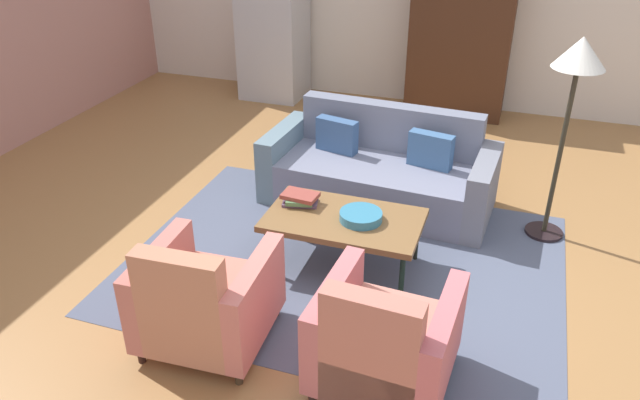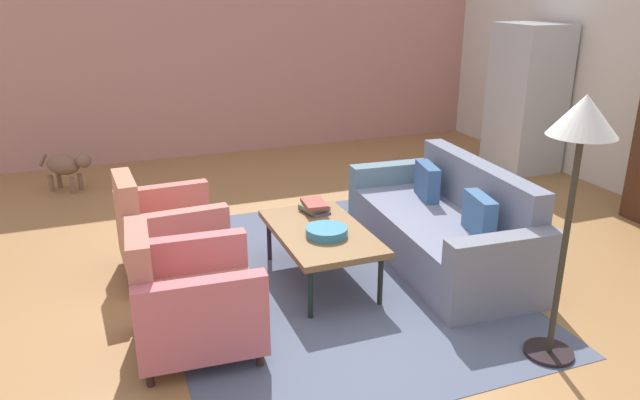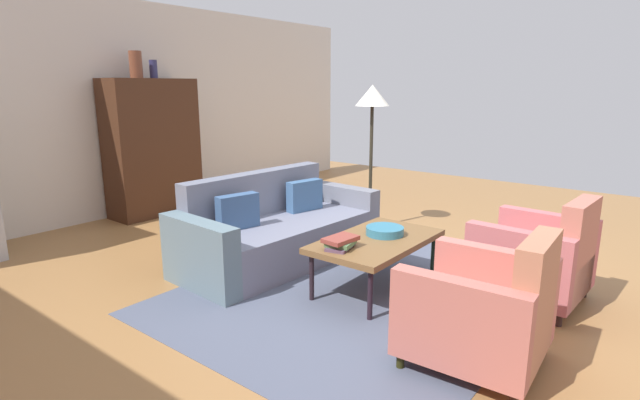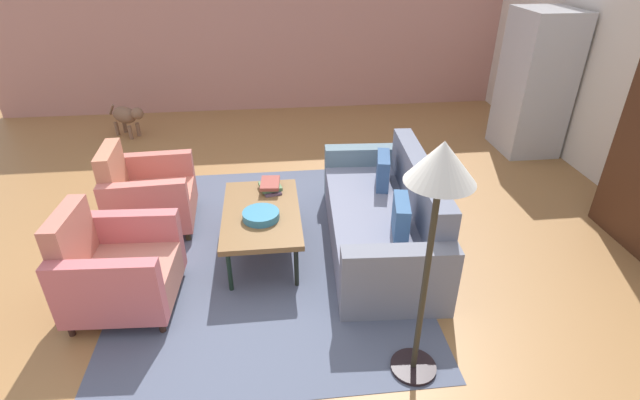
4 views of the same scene
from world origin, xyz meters
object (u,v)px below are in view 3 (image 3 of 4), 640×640
Objects in this scene: armchair_right at (308,545)px; vase_tall at (604,94)px; coffee_table at (330,396)px; cabinet at (602,204)px; couch at (410,337)px; fruit_bowl at (330,387)px; armchair_left at (133,462)px; book_stack at (294,377)px; refrigerator at (368,170)px.

vase_tall is at bearing 89.68° from armchair_right.
cabinet reaches higher than coffee_table.
couch is 10.36× the size of vase_tall.
fruit_bowl is (-0.00, -1.19, 0.15)m from couch.
armchair_left is (-0.60, -1.17, -0.02)m from coffee_table.
armchair_left is 1.22m from book_stack.
fruit_bowl is 0.18× the size of refrigerator.
cabinet is 2.53m from refrigerator.
couch is at bearing 89.78° from fruit_bowl.
coffee_table is (-0.00, -1.19, 0.08)m from couch.
coffee_table is at bearing 92.69° from couch.
cabinet is (1.12, 3.64, 0.49)m from book_stack.
armchair_right is at bearing -63.91° from refrigerator.
couch reaches higher than coffee_table.
cabinet is at bearing 2.37° from refrigerator.
fruit_bowl is 0.30m from book_stack.
refrigerator reaches higher than book_stack.
armchair_left is 4.26× the size of vase_tall.
book_stack is at bearing -104.88° from vase_tall.
armchair_left is 1.00× the size of armchair_right.
refrigerator reaches higher than armchair_left.
refrigerator is at bearing 111.76° from book_stack.
armchair_right is 0.49× the size of cabinet.
armchair_left reaches higher than couch.
armchair_right is 4.26× the size of vase_tall.
cabinet reaches higher than couch.
coffee_table is 3.98m from refrigerator.
cabinet reaches higher than fruit_bowl.
refrigerator reaches higher than coffee_table.
couch is 2.43m from armchair_left.
armchair_left reaches higher than fruit_bowl.
armchair_right is at bearing 107.10° from couch.
couch is at bearing -105.08° from vase_tall.
armchair_left is 4.88m from refrigerator.
fruit_bowl is (-0.60, 1.17, 0.09)m from armchair_right.
refrigerator is (-1.11, 4.71, 0.58)m from armchair_left.
fruit_bowl is 3.97m from refrigerator.
armchair_right is at bearing -90.81° from vase_tall.
cabinet is at bearing 1.81° from vase_tall.
coffee_table is at bearing 59.47° from armchair_left.
fruit_bowl reaches higher than coffee_table.
armchair_right is 0.48× the size of refrigerator.
fruit_bowl is at bearing -64.28° from refrigerator.
vase_tall is (0.97, 3.64, 1.49)m from book_stack.
coffee_table is 4.01m from vase_tall.
fruit_bowl is 3.99m from vase_tall.
cabinet is (0.82, 3.65, 0.53)m from coffee_table.
armchair_right reaches higher than coffee_table.
cabinet is at bearing 77.38° from coffee_table.
refrigerator reaches higher than cabinet.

